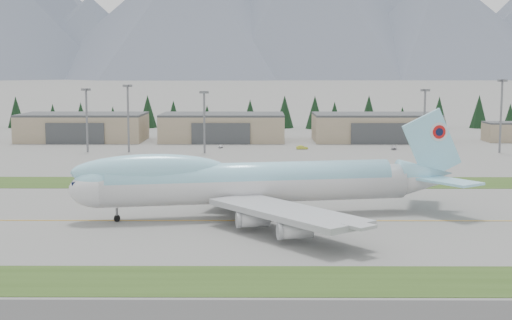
{
  "coord_description": "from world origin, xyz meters",
  "views": [
    {
      "loc": [
        -0.34,
        -129.92,
        27.93
      ],
      "look_at": [
        -1.18,
        26.79,
        8.0
      ],
      "focal_mm": 50.0,
      "sensor_mm": 36.0,
      "label": 1
    }
  ],
  "objects_px": {
    "hangar_center": "(223,127)",
    "hangar_right": "(375,127)",
    "boeing_747_freighter": "(252,182)",
    "service_vehicle_a": "(221,148)",
    "service_vehicle_b": "(302,149)",
    "hangar_left": "(83,127)",
    "service_vehicle_c": "(394,150)"
  },
  "relations": [
    {
      "from": "service_vehicle_a",
      "to": "hangar_left",
      "type": "bearing_deg",
      "value": 163.74
    },
    {
      "from": "service_vehicle_a",
      "to": "service_vehicle_b",
      "type": "relative_size",
      "value": 0.75
    },
    {
      "from": "service_vehicle_a",
      "to": "hangar_center",
      "type": "bearing_deg",
      "value": 100.2
    },
    {
      "from": "boeing_747_freighter",
      "to": "hangar_right",
      "type": "distance_m",
      "value": 153.18
    },
    {
      "from": "hangar_center",
      "to": "service_vehicle_c",
      "type": "relative_size",
      "value": 10.15
    },
    {
      "from": "boeing_747_freighter",
      "to": "service_vehicle_a",
      "type": "xyz_separation_m",
      "value": [
        -12.48,
        119.85,
        -6.72
      ]
    },
    {
      "from": "hangar_left",
      "to": "hangar_center",
      "type": "xyz_separation_m",
      "value": [
        55.0,
        0.0,
        0.0
      ]
    },
    {
      "from": "service_vehicle_a",
      "to": "hangar_right",
      "type": "bearing_deg",
      "value": 32.41
    },
    {
      "from": "hangar_center",
      "to": "service_vehicle_a",
      "type": "bearing_deg",
      "value": -88.57
    },
    {
      "from": "hangar_left",
      "to": "hangar_right",
      "type": "bearing_deg",
      "value": 0.0
    },
    {
      "from": "boeing_747_freighter",
      "to": "service_vehicle_b",
      "type": "xyz_separation_m",
      "value": [
        16.43,
        115.58,
        -6.72
      ]
    },
    {
      "from": "hangar_center",
      "to": "service_vehicle_a",
      "type": "xyz_separation_m",
      "value": [
        0.65,
        -25.98,
        -5.39
      ]
    },
    {
      "from": "hangar_right",
      "to": "service_vehicle_b",
      "type": "relative_size",
      "value": 11.55
    },
    {
      "from": "hangar_left",
      "to": "service_vehicle_a",
      "type": "distance_m",
      "value": 61.65
    },
    {
      "from": "hangar_right",
      "to": "service_vehicle_a",
      "type": "bearing_deg",
      "value": -156.36
    },
    {
      "from": "hangar_left",
      "to": "service_vehicle_c",
      "type": "height_order",
      "value": "hangar_left"
    },
    {
      "from": "service_vehicle_b",
      "to": "service_vehicle_a",
      "type": "bearing_deg",
      "value": 74.33
    },
    {
      "from": "service_vehicle_a",
      "to": "service_vehicle_c",
      "type": "distance_m",
      "value": 61.4
    },
    {
      "from": "hangar_center",
      "to": "hangar_right",
      "type": "bearing_deg",
      "value": 0.0
    },
    {
      "from": "boeing_747_freighter",
      "to": "service_vehicle_a",
      "type": "bearing_deg",
      "value": 85.38
    },
    {
      "from": "service_vehicle_b",
      "to": "boeing_747_freighter",
      "type": "bearing_deg",
      "value": 164.63
    },
    {
      "from": "hangar_right",
      "to": "service_vehicle_b",
      "type": "distance_m",
      "value": 43.24
    },
    {
      "from": "hangar_right",
      "to": "service_vehicle_b",
      "type": "bearing_deg",
      "value": -135.18
    },
    {
      "from": "boeing_747_freighter",
      "to": "service_vehicle_a",
      "type": "distance_m",
      "value": 120.68
    },
    {
      "from": "service_vehicle_a",
      "to": "service_vehicle_b",
      "type": "xyz_separation_m",
      "value": [
        28.92,
        -4.27,
        0.0
      ]
    },
    {
      "from": "hangar_left",
      "to": "hangar_center",
      "type": "bearing_deg",
      "value": 0.0
    },
    {
      "from": "hangar_right",
      "to": "service_vehicle_a",
      "type": "height_order",
      "value": "hangar_right"
    },
    {
      "from": "service_vehicle_a",
      "to": "service_vehicle_c",
      "type": "height_order",
      "value": "service_vehicle_c"
    },
    {
      "from": "boeing_747_freighter",
      "to": "service_vehicle_a",
      "type": "relative_size",
      "value": 24.81
    },
    {
      "from": "service_vehicle_c",
      "to": "hangar_center",
      "type": "bearing_deg",
      "value": 165.14
    },
    {
      "from": "boeing_747_freighter",
      "to": "hangar_left",
      "type": "distance_m",
      "value": 160.96
    },
    {
      "from": "boeing_747_freighter",
      "to": "service_vehicle_b",
      "type": "height_order",
      "value": "boeing_747_freighter"
    }
  ]
}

